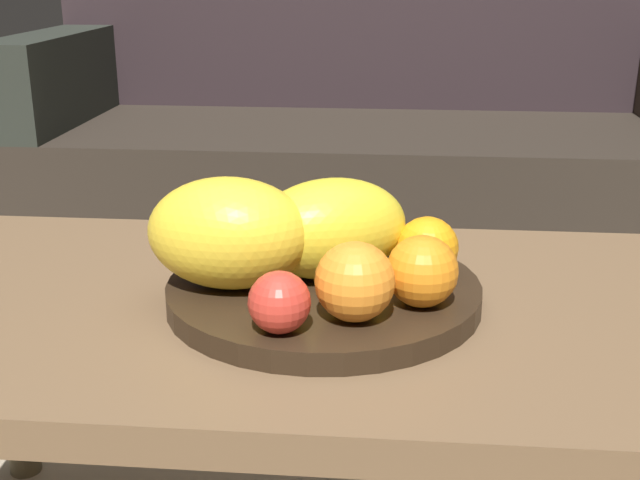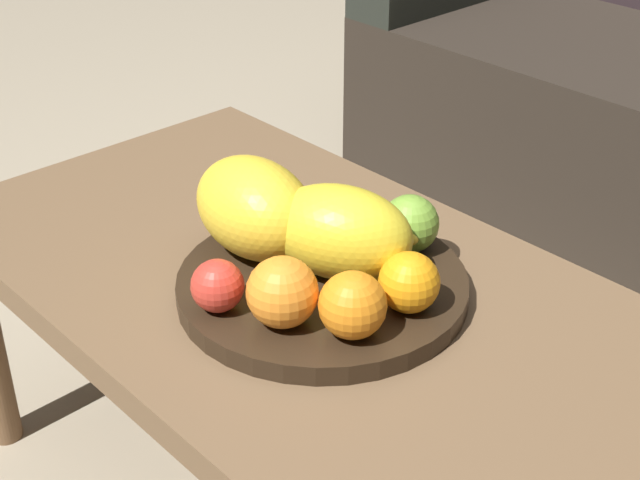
% 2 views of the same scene
% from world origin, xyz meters
% --- Properties ---
extents(coffee_table, '(1.10, 0.56, 0.42)m').
position_xyz_m(coffee_table, '(0.00, 0.00, 0.38)').
color(coffee_table, brown).
rests_on(coffee_table, ground_plane).
extents(fruit_bowl, '(0.35, 0.35, 0.03)m').
position_xyz_m(fruit_bowl, '(-0.00, -0.01, 0.44)').
color(fruit_bowl, black).
rests_on(fruit_bowl, coffee_table).
extents(melon_large_front, '(0.21, 0.18, 0.11)m').
position_xyz_m(melon_large_front, '(0.01, 0.02, 0.51)').
color(melon_large_front, yellow).
rests_on(melon_large_front, fruit_bowl).
extents(melon_smaller_beside, '(0.19, 0.13, 0.12)m').
position_xyz_m(melon_smaller_beside, '(-0.10, -0.03, 0.51)').
color(melon_smaller_beside, yellow).
rests_on(melon_smaller_beside, fruit_bowl).
extents(orange_front, '(0.08, 0.08, 0.08)m').
position_xyz_m(orange_front, '(0.11, -0.06, 0.49)').
color(orange_front, orange).
rests_on(orange_front, fruit_bowl).
extents(orange_left, '(0.08, 0.08, 0.08)m').
position_xyz_m(orange_left, '(0.04, -0.10, 0.49)').
color(orange_left, orange).
rests_on(orange_left, fruit_bowl).
extents(orange_right, '(0.07, 0.07, 0.07)m').
position_xyz_m(orange_right, '(0.12, 0.02, 0.48)').
color(orange_right, orange).
rests_on(orange_right, fruit_bowl).
extents(apple_front, '(0.06, 0.06, 0.06)m').
position_xyz_m(apple_front, '(-0.03, -0.14, 0.48)').
color(apple_front, red).
rests_on(apple_front, fruit_bowl).
extents(apple_left, '(0.07, 0.07, 0.07)m').
position_xyz_m(apple_left, '(0.03, 0.12, 0.49)').
color(apple_left, '#77A838').
rests_on(apple_left, fruit_bowl).
extents(banana_bunch, '(0.15, 0.13, 0.06)m').
position_xyz_m(banana_bunch, '(0.01, 0.04, 0.48)').
color(banana_bunch, yellow).
rests_on(banana_bunch, fruit_bowl).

